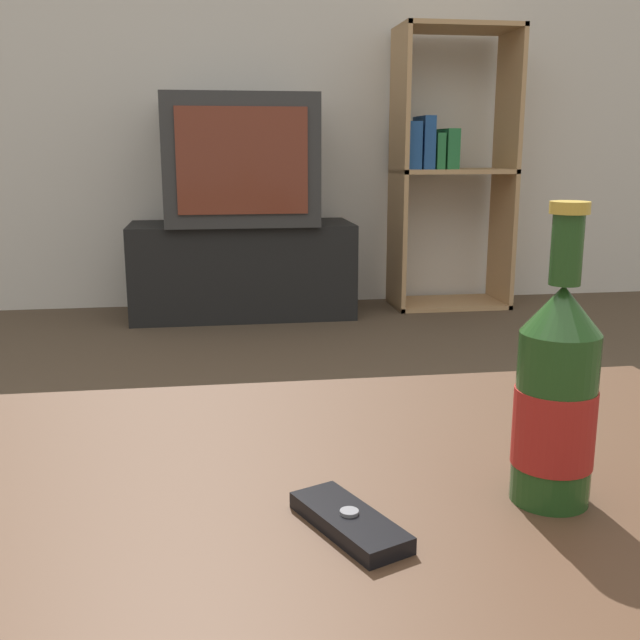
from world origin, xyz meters
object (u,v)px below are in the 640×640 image
object	(u,v)px
bookshelf	(446,165)
beer_bottle	(556,398)
television	(240,160)
cell_phone	(349,522)
tv_stand	(242,269)

from	to	relation	value
bookshelf	beer_bottle	distance (m)	2.88
television	cell_phone	distance (m)	2.74
beer_bottle	cell_phone	size ratio (longest dim) A/B	2.07
bookshelf	beer_bottle	world-z (taller)	bookshelf
bookshelf	beer_bottle	bearing A→B (deg)	-105.92
tv_stand	television	xyz separation A→B (m)	(0.00, -0.00, 0.47)
tv_stand	beer_bottle	size ratio (longest dim) A/B	3.68
bookshelf	cell_phone	bearing A→B (deg)	-109.22
tv_stand	bookshelf	world-z (taller)	bookshelf
beer_bottle	cell_phone	bearing A→B (deg)	-171.79
television	beer_bottle	size ratio (longest dim) A/B	2.43
tv_stand	cell_phone	size ratio (longest dim) A/B	7.60
bookshelf	cell_phone	size ratio (longest dim) A/B	9.87
beer_bottle	cell_phone	xyz separation A→B (m)	(-0.18, -0.03, -0.09)
television	bookshelf	xyz separation A→B (m)	(0.93, 0.06, -0.02)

